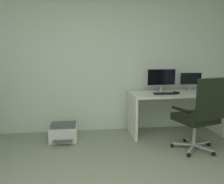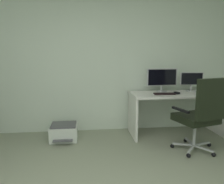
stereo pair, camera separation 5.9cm
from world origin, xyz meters
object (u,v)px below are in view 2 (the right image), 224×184
Objects in this scene: keyboard at (164,94)px; computer_mouse at (177,93)px; desk at (176,104)px; monitor_secondary at (191,80)px; office_chair at (201,113)px; monitor_main at (162,78)px; printer at (64,132)px.

computer_mouse reaches higher than keyboard.
monitor_secondary reaches higher than desk.
computer_mouse is at bearing 6.88° from keyboard.
office_chair is at bearing -107.21° from monitor_secondary.
monitor_main reaches higher than office_chair.
computer_mouse is at bearing -145.50° from monitor_secondary.
office_chair is (-0.30, -0.95, -0.35)m from monitor_secondary.
computer_mouse is 0.21× the size of printer.
office_chair is at bearing -86.92° from desk.
keyboard is 1.76m from printer.
monitor_secondary is at bearing 24.52° from computer_mouse.
computer_mouse is at bearing -1.00° from printer.
desk is at bearing 64.18° from computer_mouse.
printer is (-1.65, 0.04, -0.61)m from keyboard.
desk is 3.20× the size of printer.
monitor_secondary is 0.84× the size of printer.
keyboard is 0.22m from computer_mouse.
monitor_main reaches higher than computer_mouse.
computer_mouse is (0.22, 0.01, 0.01)m from keyboard.
desk reaches higher than printer.
office_chair is at bearing -94.51° from computer_mouse.
monitor_main is at bearing 141.94° from desk.
monitor_secondary is 0.38× the size of office_chair.
office_chair is at bearing -75.37° from monitor_main.
monitor_main is at bearing 104.63° from office_chair.
monitor_main is at bearing 7.30° from printer.
monitor_main reaches higher than monitor_secondary.
printer is at bearing 159.20° from office_chair.
monitor_secondary is (0.54, 0.00, -0.04)m from monitor_main.
monitor_main is 1.13× the size of printer.
monitor_main reaches higher than keyboard.
computer_mouse is (-0.02, -0.09, 0.20)m from desk.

